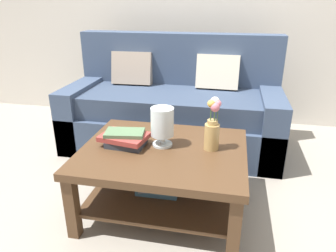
% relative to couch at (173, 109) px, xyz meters
% --- Properties ---
extents(ground_plane, '(10.00, 10.00, 0.00)m').
position_rel_couch_xyz_m(ground_plane, '(0.11, -0.79, -0.36)').
color(ground_plane, gray).
extents(back_wall, '(6.40, 0.12, 2.70)m').
position_rel_couch_xyz_m(back_wall, '(0.11, 0.86, 0.99)').
color(back_wall, beige).
rests_on(back_wall, ground).
extents(couch, '(2.01, 0.90, 1.06)m').
position_rel_couch_xyz_m(couch, '(0.00, 0.00, 0.00)').
color(couch, '#384760').
rests_on(couch, ground).
extents(coffee_table, '(1.07, 0.87, 0.46)m').
position_rel_couch_xyz_m(coffee_table, '(0.13, -1.07, -0.03)').
color(coffee_table, '#4C331E').
rests_on(coffee_table, ground).
extents(book_stack_main, '(0.33, 0.26, 0.10)m').
position_rel_couch_xyz_m(book_stack_main, '(-0.12, -1.07, 0.15)').
color(book_stack_main, '#2D333D').
rests_on(book_stack_main, coffee_table).
extents(glass_hurricane_vase, '(0.15, 0.15, 0.26)m').
position_rel_couch_xyz_m(glass_hurricane_vase, '(0.12, -1.02, 0.25)').
color(glass_hurricane_vase, silver).
rests_on(glass_hurricane_vase, coffee_table).
extents(flower_pitcher, '(0.10, 0.10, 0.35)m').
position_rel_couch_xyz_m(flower_pitcher, '(0.44, -1.01, 0.25)').
color(flower_pitcher, tan).
rests_on(flower_pitcher, coffee_table).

